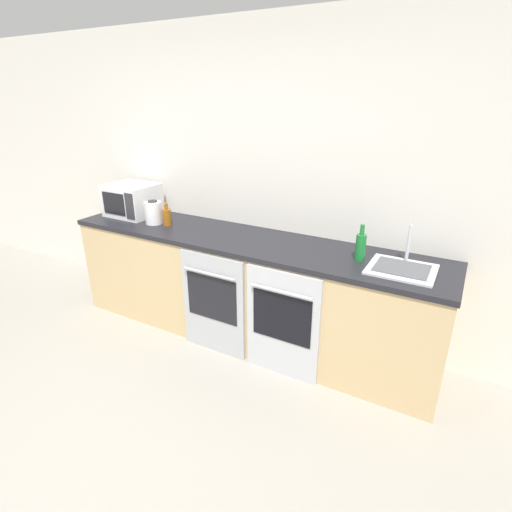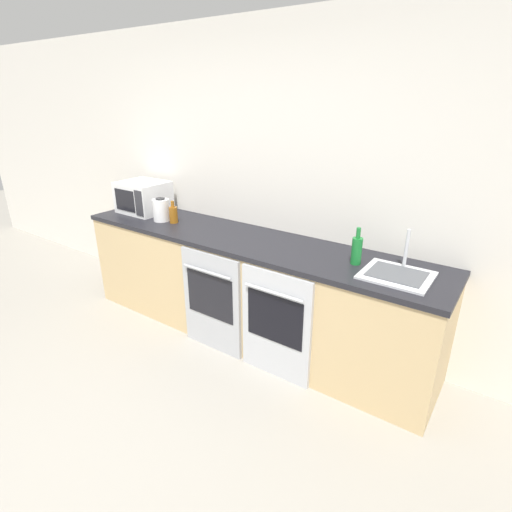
% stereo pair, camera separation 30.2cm
% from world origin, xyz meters
% --- Properties ---
extents(ground_plane, '(16.00, 16.00, 0.00)m').
position_xyz_m(ground_plane, '(0.00, 0.00, 0.00)').
color(ground_plane, gray).
extents(wall_back, '(10.00, 0.06, 2.60)m').
position_xyz_m(wall_back, '(0.00, 2.13, 1.30)').
color(wall_back, silver).
rests_on(wall_back, ground_plane).
extents(counter_back, '(3.27, 0.68, 0.92)m').
position_xyz_m(counter_back, '(0.00, 1.77, 0.46)').
color(counter_back, tan).
rests_on(counter_back, ground_plane).
extents(oven_left, '(0.59, 0.06, 0.86)m').
position_xyz_m(oven_left, '(-0.10, 1.43, 0.44)').
color(oven_left, '#A8AAAF').
rests_on(oven_left, ground_plane).
extents(oven_right, '(0.59, 0.06, 0.86)m').
position_xyz_m(oven_right, '(0.52, 1.43, 0.44)').
color(oven_right, '#B7BABF').
rests_on(oven_right, ground_plane).
extents(microwave, '(0.45, 0.40, 0.30)m').
position_xyz_m(microwave, '(-1.31, 1.83, 1.07)').
color(microwave, silver).
rests_on(microwave, counter_back).
extents(bottle_green, '(0.07, 0.07, 0.26)m').
position_xyz_m(bottle_green, '(0.95, 1.78, 1.02)').
color(bottle_green, '#19722D').
rests_on(bottle_green, counter_back).
extents(bottle_amber, '(0.08, 0.08, 0.20)m').
position_xyz_m(bottle_amber, '(-0.79, 1.73, 1.00)').
color(bottle_amber, '#8C5114').
rests_on(bottle_amber, counter_back).
extents(kettle, '(0.15, 0.15, 0.21)m').
position_xyz_m(kettle, '(-0.93, 1.72, 1.02)').
color(kettle, white).
rests_on(kettle, counter_back).
extents(sink, '(0.43, 0.39, 0.28)m').
position_xyz_m(sink, '(1.25, 1.74, 0.93)').
color(sink, silver).
rests_on(sink, counter_back).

